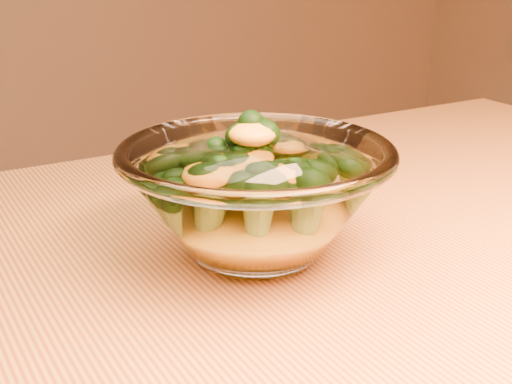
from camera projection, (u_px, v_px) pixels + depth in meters
glass_bowl at (256, 198)px, 0.54m from camera, size 0.21×0.21×0.09m
cheese_sauce at (256, 222)px, 0.55m from camera, size 0.11×0.11×0.03m
broccoli_heap at (248, 178)px, 0.54m from camera, size 0.15×0.13×0.08m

